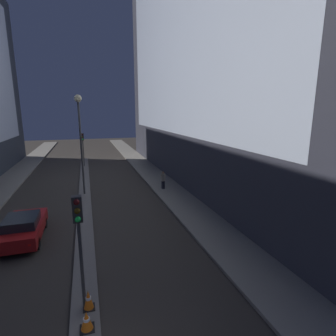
{
  "coord_description": "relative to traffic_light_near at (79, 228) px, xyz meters",
  "views": [
    {
      "loc": [
        0.43,
        -4.99,
        7.08
      ],
      "look_at": [
        9.44,
        23.81,
        0.5
      ],
      "focal_mm": 28.0,
      "sensor_mm": 36.0,
      "label": 1
    }
  ],
  "objects": [
    {
      "name": "median_strip",
      "position": [
        0.0,
        14.6,
        -3.17
      ],
      "size": [
        0.99,
        34.65,
        0.12
      ],
      "color": "#66605B",
      "rests_on": "ground"
    },
    {
      "name": "traffic_light_mid",
      "position": [
        0.0,
        26.15,
        0.0
      ],
      "size": [
        0.32,
        0.42,
        4.22
      ],
      "color": "#383838",
      "rests_on": "median_strip"
    },
    {
      "name": "car_left_lane",
      "position": [
        -3.2,
        6.52,
        -2.46
      ],
      "size": [
        1.92,
        4.41,
        1.5
      ],
      "color": "maroon",
      "rests_on": "ground"
    },
    {
      "name": "street_lamp",
      "position": [
        0.0,
        13.96,
        2.85
      ],
      "size": [
        0.59,
        0.59,
        8.24
      ],
      "color": "#383838",
      "rests_on": "median_strip"
    },
    {
      "name": "pedestrian_on_right_sidewalk",
      "position": [
        6.85,
        13.3,
        -2.24
      ],
      "size": [
        0.41,
        0.41,
        1.59
      ],
      "color": "black",
      "rests_on": "sidewalk_right"
    },
    {
      "name": "traffic_cone_near",
      "position": [
        0.07,
        -1.04,
        -2.79
      ],
      "size": [
        0.47,
        0.47,
        0.65
      ],
      "color": "black",
      "rests_on": "median_strip"
    },
    {
      "name": "traffic_cone_far",
      "position": [
        0.14,
        -0.09,
        -2.75
      ],
      "size": [
        0.42,
        0.42,
        0.72
      ],
      "color": "black",
      "rests_on": "median_strip"
    },
    {
      "name": "traffic_light_near",
      "position": [
        0.0,
        0.0,
        0.0
      ],
      "size": [
        0.32,
        0.42,
        4.22
      ],
      "color": "#383838",
      "rests_on": "median_strip"
    },
    {
      "name": "building_right",
      "position": [
        11.69,
        16.37,
        11.39
      ],
      "size": [
        6.01,
        40.19,
        29.21
      ],
      "color": "#383842",
      "rests_on": "ground"
    }
  ]
}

